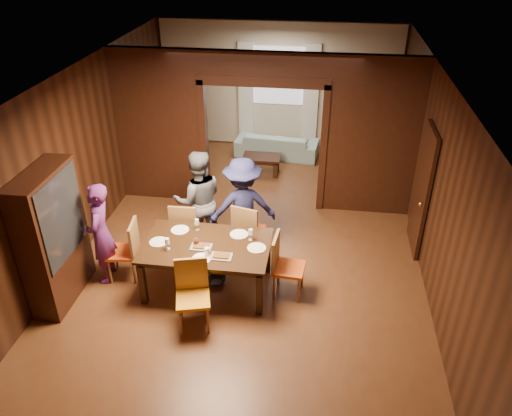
# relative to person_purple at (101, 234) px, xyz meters

# --- Properties ---
(floor) EXTENTS (9.00, 9.00, 0.00)m
(floor) POSITION_rel_person_purple_xyz_m (2.07, 1.03, -0.80)
(floor) COLOR #562F18
(floor) RESTS_ON ground
(ceiling) EXTENTS (5.50, 9.00, 0.02)m
(ceiling) POSITION_rel_person_purple_xyz_m (2.07, 1.03, 2.10)
(ceiling) COLOR silver
(ceiling) RESTS_ON room_walls
(room_walls) EXTENTS (5.52, 9.01, 2.90)m
(room_walls) POSITION_rel_person_purple_xyz_m (2.07, 2.92, 0.70)
(room_walls) COLOR black
(room_walls) RESTS_ON floor
(person_purple) EXTENTS (0.47, 0.64, 1.60)m
(person_purple) POSITION_rel_person_purple_xyz_m (0.00, 0.00, 0.00)
(person_purple) COLOR #56205E
(person_purple) RESTS_ON floor
(person_grey) EXTENTS (1.00, 0.89, 1.71)m
(person_grey) POSITION_rel_person_purple_xyz_m (1.22, 1.07, 0.06)
(person_grey) COLOR #4F5056
(person_grey) RESTS_ON floor
(person_navy) EXTENTS (1.21, 0.92, 1.67)m
(person_navy) POSITION_rel_person_purple_xyz_m (1.95, 1.01, 0.03)
(person_navy) COLOR #1D1E48
(person_navy) RESTS_ON floor
(sofa) EXTENTS (1.94, 0.92, 0.55)m
(sofa) POSITION_rel_person_purple_xyz_m (2.12, 4.88, -0.53)
(sofa) COLOR #95C1C4
(sofa) RESTS_ON floor
(serving_bowl) EXTENTS (0.28, 0.28, 0.07)m
(serving_bowl) POSITION_rel_person_purple_xyz_m (1.68, 0.09, -0.01)
(serving_bowl) COLOR black
(serving_bowl) RESTS_ON dining_table
(dining_table) EXTENTS (1.83, 1.14, 0.76)m
(dining_table) POSITION_rel_person_purple_xyz_m (1.59, -0.00, -0.42)
(dining_table) COLOR black
(dining_table) RESTS_ON floor
(coffee_table) EXTENTS (0.80, 0.50, 0.40)m
(coffee_table) POSITION_rel_person_purple_xyz_m (1.88, 3.92, -0.60)
(coffee_table) COLOR black
(coffee_table) RESTS_ON floor
(chair_left) EXTENTS (0.49, 0.49, 0.97)m
(chair_left) POSITION_rel_person_purple_xyz_m (0.26, 0.06, -0.32)
(chair_left) COLOR #E44F15
(chair_left) RESTS_ON floor
(chair_right) EXTENTS (0.47, 0.47, 0.97)m
(chair_right) POSITION_rel_person_purple_xyz_m (2.78, 0.01, -0.32)
(chair_right) COLOR #D44E14
(chair_right) RESTS_ON floor
(chair_far_l) EXTENTS (0.45, 0.45, 0.97)m
(chair_far_l) POSITION_rel_person_purple_xyz_m (1.06, 0.84, -0.32)
(chair_far_l) COLOR red
(chair_far_l) RESTS_ON floor
(chair_far_r) EXTENTS (0.54, 0.54, 0.97)m
(chair_far_r) POSITION_rel_person_purple_xyz_m (2.07, 0.92, -0.32)
(chair_far_r) COLOR red
(chair_far_r) RESTS_ON floor
(chair_near) EXTENTS (0.54, 0.54, 0.97)m
(chair_near) POSITION_rel_person_purple_xyz_m (1.58, -0.84, -0.32)
(chair_near) COLOR orange
(chair_near) RESTS_ON floor
(hutch) EXTENTS (0.40, 1.20, 2.00)m
(hutch) POSITION_rel_person_purple_xyz_m (-0.46, -0.47, 0.20)
(hutch) COLOR black
(hutch) RESTS_ON floor
(door_right) EXTENTS (0.06, 0.90, 2.10)m
(door_right) POSITION_rel_person_purple_xyz_m (4.77, 1.53, 0.25)
(door_right) COLOR black
(door_right) RESTS_ON floor
(window_far) EXTENTS (1.20, 0.03, 1.30)m
(window_far) POSITION_rel_person_purple_xyz_m (2.07, 5.47, 0.90)
(window_far) COLOR silver
(window_far) RESTS_ON back_wall
(curtain_left) EXTENTS (0.35, 0.06, 2.40)m
(curtain_left) POSITION_rel_person_purple_xyz_m (1.32, 5.43, 0.45)
(curtain_left) COLOR white
(curtain_left) RESTS_ON back_wall
(curtain_right) EXTENTS (0.35, 0.06, 2.40)m
(curtain_right) POSITION_rel_person_purple_xyz_m (2.82, 5.43, 0.45)
(curtain_right) COLOR white
(curtain_right) RESTS_ON back_wall
(plate_left) EXTENTS (0.27, 0.27, 0.01)m
(plate_left) POSITION_rel_person_purple_xyz_m (0.89, -0.04, -0.03)
(plate_left) COLOR silver
(plate_left) RESTS_ON dining_table
(plate_far_l) EXTENTS (0.27, 0.27, 0.01)m
(plate_far_l) POSITION_rel_person_purple_xyz_m (1.11, 0.31, -0.03)
(plate_far_l) COLOR white
(plate_far_l) RESTS_ON dining_table
(plate_far_r) EXTENTS (0.27, 0.27, 0.01)m
(plate_far_r) POSITION_rel_person_purple_xyz_m (2.01, 0.31, -0.03)
(plate_far_r) COLOR silver
(plate_far_r) RESTS_ON dining_table
(plate_right) EXTENTS (0.27, 0.27, 0.01)m
(plate_right) POSITION_rel_person_purple_xyz_m (2.31, 0.00, -0.03)
(plate_right) COLOR silver
(plate_right) RESTS_ON dining_table
(plate_near) EXTENTS (0.27, 0.27, 0.01)m
(plate_near) POSITION_rel_person_purple_xyz_m (1.60, -0.35, -0.03)
(plate_near) COLOR white
(plate_near) RESTS_ON dining_table
(platter_a) EXTENTS (0.30, 0.20, 0.04)m
(platter_a) POSITION_rel_person_purple_xyz_m (1.53, -0.08, -0.02)
(platter_a) COLOR gray
(platter_a) RESTS_ON dining_table
(platter_b) EXTENTS (0.30, 0.20, 0.04)m
(platter_b) POSITION_rel_person_purple_xyz_m (1.86, -0.27, -0.02)
(platter_b) COLOR gray
(platter_b) RESTS_ON dining_table
(wineglass_left) EXTENTS (0.08, 0.08, 0.18)m
(wineglass_left) POSITION_rel_person_purple_xyz_m (1.07, -0.19, 0.05)
(wineglass_left) COLOR silver
(wineglass_left) RESTS_ON dining_table
(wineglass_far) EXTENTS (0.08, 0.08, 0.18)m
(wineglass_far) POSITION_rel_person_purple_xyz_m (1.36, 0.36, 0.05)
(wineglass_far) COLOR silver
(wineglass_far) RESTS_ON dining_table
(wineglass_right) EXTENTS (0.08, 0.08, 0.18)m
(wineglass_right) POSITION_rel_person_purple_xyz_m (2.20, 0.20, 0.05)
(wineglass_right) COLOR white
(wineglass_right) RESTS_ON dining_table
(tumbler) EXTENTS (0.07, 0.07, 0.14)m
(tumbler) POSITION_rel_person_purple_xyz_m (1.66, -0.28, 0.03)
(tumbler) COLOR silver
(tumbler) RESTS_ON dining_table
(condiment_jar) EXTENTS (0.08, 0.08, 0.11)m
(condiment_jar) POSITION_rel_person_purple_xyz_m (1.44, -0.03, 0.01)
(condiment_jar) COLOR #4F2912
(condiment_jar) RESTS_ON dining_table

